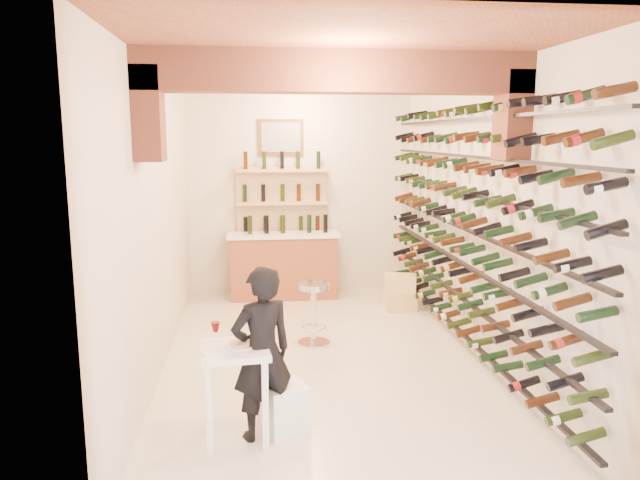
# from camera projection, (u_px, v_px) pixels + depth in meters

# --- Properties ---
(ground) EXTENTS (6.00, 6.00, 0.00)m
(ground) POSITION_uv_depth(u_px,v_px,m) (323.00, 358.00, 6.70)
(ground) COLOR beige
(ground) RESTS_ON ground
(room_shell) EXTENTS (3.52, 6.02, 3.21)m
(room_shell) POSITION_uv_depth(u_px,v_px,m) (326.00, 158.00, 6.06)
(room_shell) COLOR beige
(room_shell) RESTS_ON ground
(wine_rack) EXTENTS (0.32, 5.70, 2.56)m
(wine_rack) POSITION_uv_depth(u_px,v_px,m) (460.00, 220.00, 6.61)
(wine_rack) COLOR black
(wine_rack) RESTS_ON ground
(back_counter) EXTENTS (1.70, 0.62, 1.29)m
(back_counter) POSITION_uv_depth(u_px,v_px,m) (283.00, 263.00, 9.17)
(back_counter) COLOR #9C5330
(back_counter) RESTS_ON ground
(back_shelving) EXTENTS (1.40, 0.31, 2.73)m
(back_shelving) POSITION_uv_depth(u_px,v_px,m) (282.00, 220.00, 9.30)
(back_shelving) COLOR tan
(back_shelving) RESTS_ON ground
(tasting_table) EXTENTS (0.59, 0.59, 0.95)m
(tasting_table) POSITION_uv_depth(u_px,v_px,m) (235.00, 364.00, 4.83)
(tasting_table) COLOR white
(tasting_table) RESTS_ON ground
(white_stool) EXTENTS (0.42, 0.42, 0.41)m
(white_stool) POSITION_uv_depth(u_px,v_px,m) (285.00, 408.00, 5.01)
(white_stool) COLOR white
(white_stool) RESTS_ON ground
(person) EXTENTS (0.63, 0.53, 1.45)m
(person) POSITION_uv_depth(u_px,v_px,m) (262.00, 353.00, 4.83)
(person) COLOR black
(person) RESTS_ON ground
(chrome_barstool) EXTENTS (0.39, 0.39, 0.75)m
(chrome_barstool) POSITION_uv_depth(u_px,v_px,m) (314.00, 309.00, 7.08)
(chrome_barstool) COLOR silver
(chrome_barstool) RESTS_ON ground
(crate_lower) EXTENTS (0.44, 0.31, 0.26)m
(crate_lower) POSITION_uv_depth(u_px,v_px,m) (400.00, 301.00, 8.54)
(crate_lower) COLOR #E7CD7F
(crate_lower) RESTS_ON ground
(crate_upper) EXTENTS (0.50, 0.40, 0.26)m
(crate_upper) POSITION_uv_depth(u_px,v_px,m) (400.00, 283.00, 8.50)
(crate_upper) COLOR #E7CD7F
(crate_upper) RESTS_ON crate_lower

